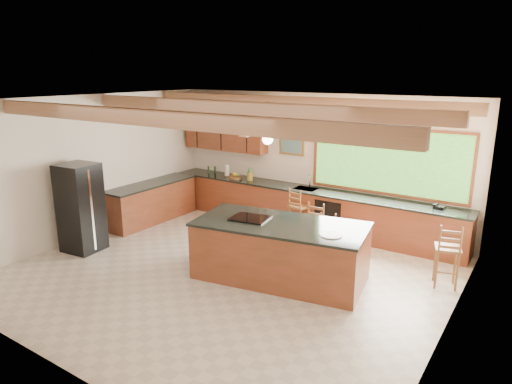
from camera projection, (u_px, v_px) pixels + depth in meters
The scene contains 9 objects.
ground at pixel (228, 273), 8.08m from camera, with size 7.20×7.20×0.00m, color #BDAE9D.
room_shell at pixel (240, 143), 8.13m from camera, with size 7.27×6.54×3.02m.
counter_run at pixel (265, 206), 10.43m from camera, with size 7.12×3.10×1.26m.
island at pixel (280, 251), 7.77m from camera, with size 3.06×1.82×1.02m.
refrigerator at pixel (81, 208), 8.91m from camera, with size 0.75×0.73×1.75m.
bar_stool_a at pixel (298, 207), 9.79m from camera, with size 0.44×0.44×1.05m.
bar_stool_b at pixel (328, 231), 8.55m from camera, with size 0.41×0.41×0.95m.
bar_stool_c at pixel (317, 223), 8.73m from camera, with size 0.42×0.42×1.08m.
bar_stool_d at pixel (447, 250), 7.39m from camera, with size 0.49×0.49×1.11m.
Camera 1 is at (4.53, -5.92, 3.47)m, focal length 32.00 mm.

